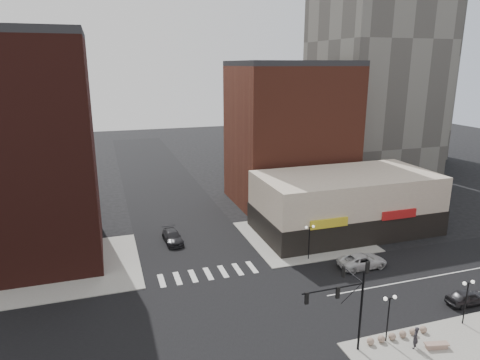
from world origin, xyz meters
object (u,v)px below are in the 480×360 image
dark_sedan_east (467,297)px  stone_bench (437,345)px  dark_sedan_north (173,237)px  traffic_signal (349,295)px  street_lamp_se_b (467,291)px  street_lamp_se_a (389,307)px  white_suv (362,261)px  pedestrian (415,338)px  street_lamp_ne (310,234)px

dark_sedan_east → stone_bench: dark_sedan_east is taller
dark_sedan_north → traffic_signal: bearing=-72.8°
street_lamp_se_b → dark_sedan_north: bearing=129.4°
traffic_signal → street_lamp_se_a: size_ratio=1.87×
white_suv → pedestrian: size_ratio=3.00×
street_lamp_se_a → pedestrian: (1.64, -1.46, -2.24)m
street_lamp_se_b → white_suv: street_lamp_se_b is taller
dark_sedan_north → stone_bench: dark_sedan_north is taller
street_lamp_se_b → traffic_signal: bearing=179.2°
dark_sedan_north → dark_sedan_east: bearing=-47.1°
pedestrian → stone_bench: 1.90m
pedestrian → stone_bench: pedestrian is taller
street_lamp_se_b → dark_sedan_east: size_ratio=0.99×
street_lamp_ne → stone_bench: (2.31, -18.05, -2.93)m
street_lamp_ne → white_suv: size_ratio=0.74×
street_lamp_se_b → pedestrian: 6.89m
pedestrian → street_lamp_se_a: bearing=-78.1°
street_lamp_ne → stone_bench: bearing=-82.7°
traffic_signal → street_lamp_ne: size_ratio=1.87×
traffic_signal → white_suv: (9.68, 12.19, -4.18)m
dark_sedan_east → stone_bench: bearing=122.2°
white_suv → traffic_signal: bearing=141.3°
traffic_signal → dark_sedan_east: traffic_signal is taller
traffic_signal → white_suv: size_ratio=1.38×
traffic_signal → street_lamp_se_a: (3.76, -0.17, -1.67)m
dark_sedan_north → stone_bench: (16.69, -28.10, -0.38)m
street_lamp_ne → stone_bench: size_ratio=2.06×
white_suv → pedestrian: 14.46m
street_lamp_se_a → pedestrian: street_lamp_se_a is taller
street_lamp_ne → white_suv: bearing=-36.5°
stone_bench → dark_sedan_north: bearing=133.4°
traffic_signal → street_lamp_ne: (4.76, 15.83, -1.67)m
traffic_signal → street_lamp_se_a: 4.12m
traffic_signal → street_lamp_se_a: bearing=-2.6°
street_lamp_se_a → street_lamp_se_b: same height
street_lamp_se_b → dark_sedan_north: (-21.38, 26.05, -2.55)m
street_lamp_ne → dark_sedan_east: 16.98m
dark_sedan_east → traffic_signal: bearing=100.6°
traffic_signal → dark_sedan_north: (-9.61, 25.88, -4.22)m
street_lamp_ne → white_suv: (4.91, -3.64, -2.51)m
street_lamp_ne → street_lamp_se_b: bearing=-66.4°
white_suv → street_lamp_ne: bearing=53.2°
dark_sedan_north → stone_bench: size_ratio=2.55×
traffic_signal → street_lamp_se_b: traffic_signal is taller
street_lamp_ne → white_suv: 6.61m
street_lamp_se_a → dark_sedan_north: bearing=117.2°
street_lamp_se_a → street_lamp_ne: size_ratio=1.00×
street_lamp_ne → pedestrian: (0.64, -17.46, -2.24)m
traffic_signal → dark_sedan_north: 27.93m
traffic_signal → stone_bench: size_ratio=3.86×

